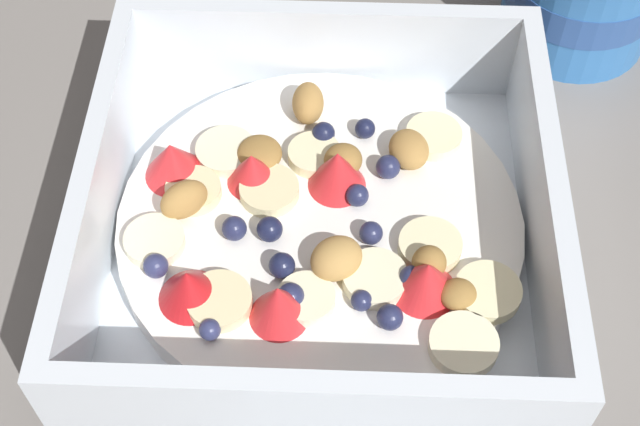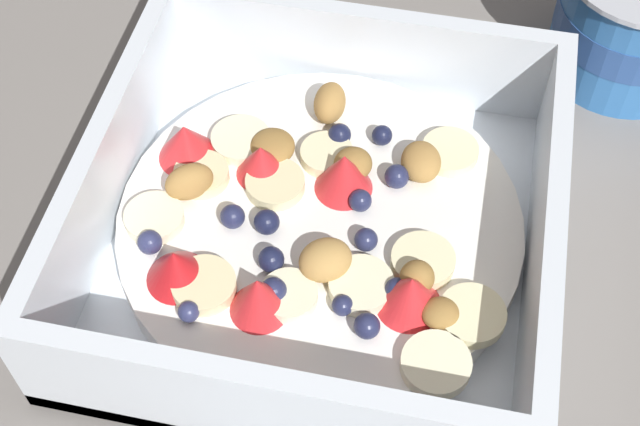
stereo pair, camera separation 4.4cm
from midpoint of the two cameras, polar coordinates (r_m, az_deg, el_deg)
The scene contains 2 objects.
ground_plane at distance 0.46m, azimuth -4.89°, elevation -3.59°, with size 2.40×2.40×0.00m, color gray.
fruit_bowl at distance 0.45m, azimuth -2.95°, elevation -0.95°, with size 0.23×0.23×0.07m.
Camera 1 is at (0.25, 0.03, 0.39)m, focal length 50.14 mm.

